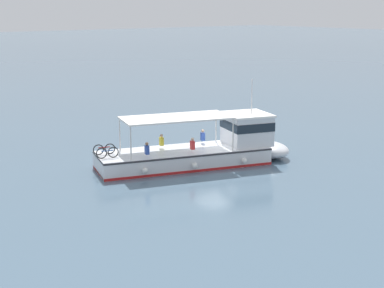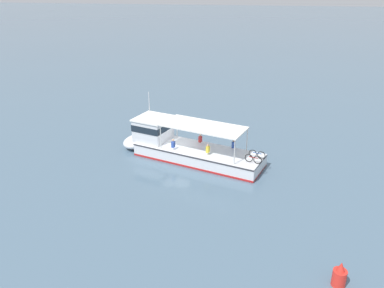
# 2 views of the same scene
# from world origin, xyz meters

# --- Properties ---
(ground_plane) EXTENTS (400.00, 400.00, 0.00)m
(ground_plane) POSITION_xyz_m (0.00, 0.00, 0.00)
(ground_plane) COLOR slate
(ferry_main) EXTENTS (6.81, 13.04, 5.32)m
(ferry_main) POSITION_xyz_m (0.38, 0.56, 1.02)
(ferry_main) COLOR silver
(ferry_main) RESTS_ON ground
(channel_buoy) EXTENTS (0.70, 0.70, 1.40)m
(channel_buoy) POSITION_xyz_m (13.79, 11.20, 0.57)
(channel_buoy) COLOR red
(channel_buoy) RESTS_ON ground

